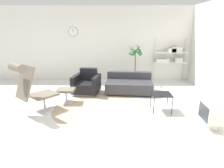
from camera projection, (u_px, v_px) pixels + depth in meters
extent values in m
plane|color=silver|center=(105.00, 107.00, 5.28)|extent=(12.00, 12.00, 0.00)
cube|color=silver|center=(108.00, 44.00, 7.67)|extent=(12.00, 0.06, 2.80)
cylinder|color=black|center=(73.00, 32.00, 7.53)|extent=(0.36, 0.01, 0.36)
cylinder|color=white|center=(73.00, 32.00, 7.53)|extent=(0.34, 0.02, 0.34)
cube|color=black|center=(73.00, 30.00, 7.50)|extent=(0.01, 0.01, 0.10)
cylinder|color=tan|center=(100.00, 108.00, 5.19)|extent=(2.45, 2.45, 0.01)
cylinder|color=#BCBCC1|center=(45.00, 109.00, 5.13)|extent=(0.62, 0.62, 0.02)
cylinder|color=#BCBCC1|center=(44.00, 103.00, 5.08)|extent=(0.06, 0.06, 0.34)
cube|color=#6B6051|center=(44.00, 95.00, 5.02)|extent=(0.80, 0.81, 0.06)
cube|color=#6B6051|center=(25.00, 83.00, 4.60)|extent=(0.61, 0.59, 0.77)
cylinder|color=#6B6051|center=(17.00, 68.00, 4.40)|extent=(0.49, 0.46, 0.19)
cylinder|color=#BCBCC1|center=(67.00, 102.00, 5.61)|extent=(0.36, 0.36, 0.02)
cylinder|color=#BCBCC1|center=(66.00, 96.00, 5.57)|extent=(0.05, 0.05, 0.31)
cube|color=#6B6051|center=(66.00, 90.00, 5.52)|extent=(0.48, 0.41, 0.06)
cube|color=silver|center=(87.00, 92.00, 6.38)|extent=(0.73, 0.73, 0.06)
cube|color=black|center=(86.00, 87.00, 6.33)|extent=(0.65, 0.86, 0.30)
cube|color=black|center=(89.00, 74.00, 6.52)|extent=(0.57, 0.26, 0.40)
cube|color=black|center=(97.00, 84.00, 6.25)|extent=(0.23, 0.80, 0.52)
cube|color=black|center=(76.00, 83.00, 6.35)|extent=(0.23, 0.80, 0.52)
cube|color=black|center=(129.00, 91.00, 6.47)|extent=(1.37, 0.89, 0.05)
cube|color=#333338|center=(129.00, 86.00, 6.42)|extent=(1.52, 1.04, 0.32)
cube|color=#333338|center=(129.00, 75.00, 6.69)|extent=(1.47, 0.30, 0.23)
cube|color=black|center=(162.00, 94.00, 4.94)|extent=(0.48, 0.48, 0.02)
cylinder|color=black|center=(154.00, 106.00, 4.80)|extent=(0.02, 0.02, 0.43)
cylinder|color=black|center=(172.00, 106.00, 4.79)|extent=(0.02, 0.02, 0.43)
cylinder|color=black|center=(151.00, 99.00, 5.22)|extent=(0.02, 0.02, 0.43)
cylinder|color=black|center=(168.00, 100.00, 5.21)|extent=(0.02, 0.02, 0.43)
cylinder|color=beige|center=(213.00, 124.00, 4.22)|extent=(0.34, 0.34, 0.15)
cube|color=beige|center=(215.00, 112.00, 4.14)|extent=(0.46, 0.54, 0.38)
cube|color=#282D33|center=(203.00, 112.00, 4.15)|extent=(0.02, 0.47, 0.32)
cylinder|color=silver|center=(135.00, 80.00, 7.45)|extent=(0.33, 0.33, 0.25)
cylinder|color=#382819|center=(135.00, 77.00, 7.42)|extent=(0.30, 0.30, 0.02)
cylinder|color=brown|center=(135.00, 66.00, 7.30)|extent=(0.04, 0.04, 0.85)
cone|color=#2D6B33|center=(141.00, 51.00, 7.12)|extent=(0.16, 0.41, 0.29)
cone|color=#2D6B33|center=(137.00, 49.00, 7.24)|extent=(0.34, 0.27, 0.38)
cone|color=#2D6B33|center=(134.00, 52.00, 7.31)|extent=(0.37, 0.22, 0.24)
cone|color=#2D6B33|center=(132.00, 50.00, 7.18)|extent=(0.20, 0.36, 0.35)
cone|color=#2D6B33|center=(131.00, 50.00, 7.09)|extent=(0.22, 0.41, 0.37)
cone|color=#2D6B33|center=(136.00, 51.00, 6.96)|extent=(0.44, 0.12, 0.35)
cone|color=#2D6B33|center=(139.00, 49.00, 7.03)|extent=(0.33, 0.32, 0.45)
cylinder|color=#BCBCC1|center=(154.00, 60.00, 7.70)|extent=(0.03, 0.03, 1.64)
cylinder|color=#BCBCC1|center=(184.00, 60.00, 7.68)|extent=(0.03, 0.03, 1.64)
cube|color=white|center=(170.00, 62.00, 7.60)|extent=(1.22, 0.28, 0.02)
cube|color=white|center=(170.00, 52.00, 7.49)|extent=(1.22, 0.28, 0.02)
cube|color=beige|center=(162.00, 60.00, 7.57)|extent=(0.48, 0.24, 0.12)
cube|color=silver|center=(172.00, 50.00, 7.46)|extent=(0.31, 0.24, 0.14)
cube|color=#B7B2A8|center=(178.00, 60.00, 7.55)|extent=(0.29, 0.24, 0.17)
cube|color=beige|center=(176.00, 50.00, 7.45)|extent=(0.38, 0.24, 0.20)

